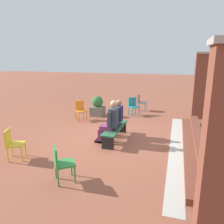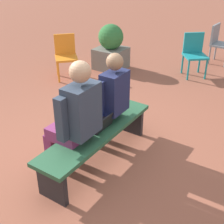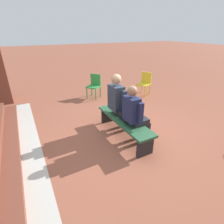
{
  "view_description": "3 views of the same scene",
  "coord_description": "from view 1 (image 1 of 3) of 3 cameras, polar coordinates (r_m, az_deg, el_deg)",
  "views": [
    {
      "loc": [
        6.61,
        2.1,
        2.7
      ],
      "look_at": [
        0.06,
        0.13,
        0.98
      ],
      "focal_mm": 35.0,
      "sensor_mm": 36.0,
      "label": 1
    },
    {
      "loc": [
        2.49,
        2.1,
        2.43
      ],
      "look_at": [
        0.1,
        0.51,
        0.84
      ],
      "focal_mm": 50.0,
      "sensor_mm": 36.0,
      "label": 2
    },
    {
      "loc": [
        -2.98,
        2.1,
        2.26
      ],
      "look_at": [
        -0.27,
        0.65,
        0.82
      ],
      "focal_mm": 28.0,
      "sensor_mm": 36.0,
      "label": 3
    }
  ],
  "objects": [
    {
      "name": "brick_steps",
      "position": [
        7.14,
        20.96,
        -7.99
      ],
      "size": [
        5.69,
        0.6,
        0.3
      ],
      "color": "brown",
      "rests_on": "ground"
    },
    {
      "name": "plastic_chair_foreground",
      "position": [
        9.66,
        -8.25,
        0.72
      ],
      "size": [
        0.59,
        0.59,
        0.84
      ],
      "color": "orange",
      "rests_on": "ground"
    },
    {
      "name": "plastic_chair_far_left",
      "position": [
        5.02,
        -13.2,
        -12.5
      ],
      "size": [
        0.59,
        0.59,
        0.84
      ],
      "color": "#2D893D",
      "rests_on": "ground"
    },
    {
      "name": "laptop",
      "position": [
        7.28,
        1.02,
        -3.45
      ],
      "size": [
        0.32,
        0.29,
        0.21
      ],
      "color": "black",
      "rests_on": "bench"
    },
    {
      "name": "person_student",
      "position": [
        7.49,
        1.01,
        -1.31
      ],
      "size": [
        0.52,
        0.66,
        1.31
      ],
      "color": "#232328",
      "rests_on": "ground"
    },
    {
      "name": "concrete_strip",
      "position": [
        7.15,
        16.44,
        -8.61
      ],
      "size": [
        6.49,
        0.4,
        0.01
      ],
      "primitive_type": "cube",
      "color": "#B7B2A8",
      "rests_on": "ground"
    },
    {
      "name": "planter",
      "position": [
        10.29,
        -3.8,
        1.4
      ],
      "size": [
        0.6,
        0.6,
        0.94
      ],
      "color": "#6B665B",
      "rests_on": "ground"
    },
    {
      "name": "plastic_chair_by_pillar",
      "position": [
        11.35,
        7.51,
        2.75
      ],
      "size": [
        0.44,
        0.44,
        0.84
      ],
      "color": "gray",
      "rests_on": "ground"
    },
    {
      "name": "plastic_chair_mid_courtyard",
      "position": [
        6.48,
        -24.53,
        -7.23
      ],
      "size": [
        0.55,
        0.55,
        0.84
      ],
      "color": "gold",
      "rests_on": "ground"
    },
    {
      "name": "plastic_chair_near_bench_right",
      "position": [
        10.42,
        5.58,
        1.79
      ],
      "size": [
        0.59,
        0.59,
        0.84
      ],
      "color": "teal",
      "rests_on": "ground"
    },
    {
      "name": "ground_plane",
      "position": [
        7.44,
        -0.85,
        -7.14
      ],
      "size": [
        60.0,
        60.0,
        0.0
      ],
      "primitive_type": "plane",
      "color": "brown"
    },
    {
      "name": "bench",
      "position": [
        7.27,
        0.8,
        -4.66
      ],
      "size": [
        1.8,
        0.44,
        0.45
      ],
      "color": "#285638",
      "rests_on": "ground"
    },
    {
      "name": "brick_pillar_left_of_steps",
      "position": [
        10.54,
        22.07,
        6.42
      ],
      "size": [
        0.64,
        0.64,
        2.92
      ],
      "color": "brown",
      "rests_on": "ground"
    },
    {
      "name": "person_adult",
      "position": [
        6.9,
        -0.44,
        -2.32
      ],
      "size": [
        0.58,
        0.73,
        1.41
      ],
      "color": "#7F2D5B",
      "rests_on": "ground"
    }
  ]
}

